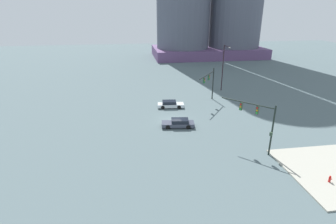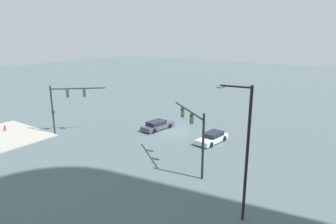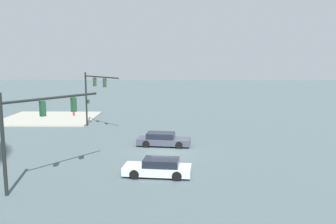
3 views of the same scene
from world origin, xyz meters
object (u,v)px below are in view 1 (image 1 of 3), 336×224
at_px(sedan_car_approaching, 170,104).
at_px(fire_hydrant_on_curb, 330,179).
at_px(streetlamp_curved_arm, 223,65).
at_px(sedan_car_waiting_far, 178,123).
at_px(traffic_signal_opposite_side, 210,80).
at_px(traffic_signal_near_corner, 259,117).

xyz_separation_m(sedan_car_approaching, fire_hydrant_on_curb, (12.28, -23.77, -0.09)).
bearing_deg(sedan_car_approaching, fire_hydrant_on_curb, -56.63).
height_order(streetlamp_curved_arm, sedan_car_approaching, streetlamp_curved_arm).
bearing_deg(sedan_car_waiting_far, traffic_signal_opposite_side, -119.44).
xyz_separation_m(traffic_signal_opposite_side, sedan_car_approaching, (-7.44, -1.85, -3.59)).
relative_size(traffic_signal_opposite_side, sedan_car_waiting_far, 1.22).
xyz_separation_m(traffic_signal_near_corner, fire_hydrant_on_curb, (4.40, -7.30, -3.89)).
relative_size(sedan_car_waiting_far, fire_hydrant_on_curb, 6.92).
distance_m(traffic_signal_opposite_side, streetlamp_curved_arm, 8.32).
distance_m(traffic_signal_near_corner, sedan_car_approaching, 18.65).
height_order(traffic_signal_opposite_side, streetlamp_curved_arm, streetlamp_curved_arm).
bearing_deg(traffic_signal_opposite_side, traffic_signal_near_corner, 37.78).
bearing_deg(traffic_signal_near_corner, fire_hydrant_on_curb, 167.85).
bearing_deg(traffic_signal_near_corner, traffic_signal_opposite_side, -41.83).
height_order(traffic_signal_opposite_side, sedan_car_waiting_far, traffic_signal_opposite_side).
xyz_separation_m(sedan_car_approaching, sedan_car_waiting_far, (-0.10, -8.23, 0.00)).
relative_size(streetlamp_curved_arm, sedan_car_approaching, 2.01).
height_order(streetlamp_curved_arm, fire_hydrant_on_curb, streetlamp_curved_arm).
bearing_deg(fire_hydrant_on_curb, sedan_car_approaching, 117.31).
height_order(traffic_signal_near_corner, sedan_car_waiting_far, traffic_signal_near_corner).
height_order(sedan_car_approaching, sedan_car_waiting_far, same).
relative_size(traffic_signal_near_corner, traffic_signal_opposite_side, 1.04).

